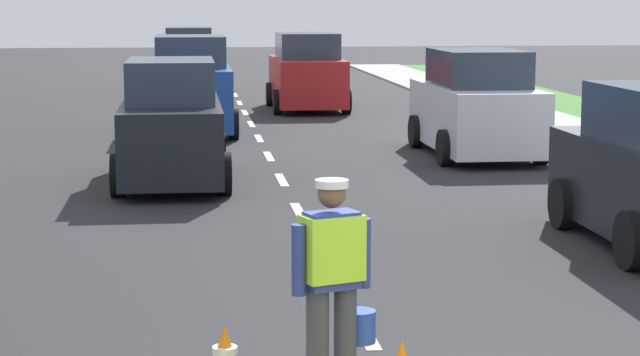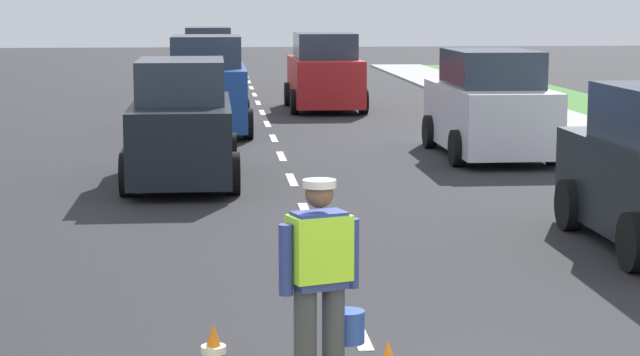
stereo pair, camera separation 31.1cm
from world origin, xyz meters
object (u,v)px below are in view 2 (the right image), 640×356
(car_parked_far, at_px, (489,107))
(car_oncoming_lead, at_px, (182,126))
(road_worker, at_px, (322,274))
(car_oncoming_second, at_px, (207,88))
(car_outgoing_far, at_px, (325,74))
(traffic_cone_near, at_px, (214,355))
(car_oncoming_third, at_px, (209,63))

(car_parked_far, bearing_deg, car_oncoming_lead, -155.03)
(road_worker, xyz_separation_m, car_oncoming_lead, (-1.36, 10.59, 0.02))
(car_oncoming_second, xyz_separation_m, car_outgoing_far, (3.25, 5.43, -0.04))
(car_oncoming_second, relative_size, car_outgoing_far, 0.98)
(car_outgoing_far, bearing_deg, traffic_cone_near, -97.64)
(road_worker, xyz_separation_m, car_oncoming_third, (-0.99, 29.10, 0.08))
(car_oncoming_third, height_order, car_outgoing_far, car_oncoming_third)
(car_oncoming_lead, bearing_deg, car_oncoming_third, 88.86)
(car_outgoing_far, xyz_separation_m, car_oncoming_lead, (-3.62, -12.74, -0.04))
(road_worker, height_order, car_outgoing_far, car_outgoing_far)
(car_oncoming_third, height_order, car_oncoming_second, car_oncoming_second)
(car_oncoming_lead, bearing_deg, road_worker, -82.68)
(road_worker, relative_size, traffic_cone_near, 3.37)
(traffic_cone_near, bearing_deg, road_worker, -13.01)
(traffic_cone_near, bearing_deg, car_parked_far, 67.73)
(traffic_cone_near, bearing_deg, car_outgoing_far, 82.36)
(road_worker, distance_m, car_parked_far, 14.08)
(road_worker, bearing_deg, traffic_cone_near, 166.99)
(car_oncoming_third, bearing_deg, car_oncoming_lead, -91.14)
(road_worker, relative_size, car_outgoing_far, 0.39)
(road_worker, height_order, car_oncoming_lead, car_oncoming_lead)
(car_oncoming_second, xyz_separation_m, car_parked_far, (5.53, -4.57, -0.07))
(traffic_cone_near, distance_m, car_outgoing_far, 23.36)
(car_oncoming_second, bearing_deg, car_oncoming_lead, -92.90)
(traffic_cone_near, relative_size, car_parked_far, 0.11)
(car_outgoing_far, bearing_deg, car_parked_far, -77.18)
(car_outgoing_far, relative_size, car_oncoming_lead, 1.00)
(road_worker, height_order, car_parked_far, car_parked_far)
(traffic_cone_near, height_order, car_oncoming_second, car_oncoming_second)
(traffic_cone_near, height_order, car_outgoing_far, car_outgoing_far)
(road_worker, xyz_separation_m, car_outgoing_far, (2.26, 23.33, 0.07))
(car_outgoing_far, height_order, car_oncoming_lead, car_outgoing_far)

